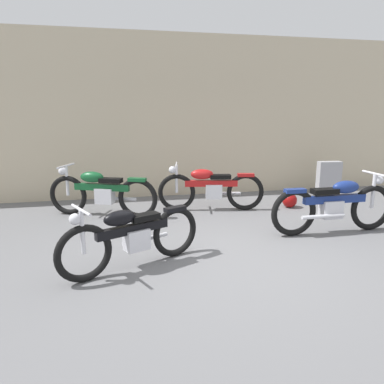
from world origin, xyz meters
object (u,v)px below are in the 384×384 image
at_px(stone_marker, 329,179).
at_px(motorcycle_blue, 335,205).
at_px(helmet, 290,200).
at_px(motorcycle_green, 101,192).
at_px(motorcycle_red, 210,188).
at_px(motorcycle_black, 132,236).

height_order(stone_marker, motorcycle_blue, motorcycle_blue).
relative_size(helmet, motorcycle_green, 0.15).
distance_m(motorcycle_red, motorcycle_green, 2.07).
bearing_deg(motorcycle_green, motorcycle_blue, 177.05).
bearing_deg(stone_marker, motorcycle_black, -146.85).
relative_size(motorcycle_red, motorcycle_blue, 0.97).
bearing_deg(motorcycle_red, motorcycle_blue, 143.42).
distance_m(helmet, motorcycle_blue, 1.62).
bearing_deg(stone_marker, motorcycle_blue, -120.13).
bearing_deg(stone_marker, motorcycle_green, -173.89).
bearing_deg(motorcycle_blue, stone_marker, 59.52).
distance_m(stone_marker, motorcycle_black, 5.41).
distance_m(helmet, motorcycle_red, 1.66).
bearing_deg(motorcycle_red, stone_marker, -158.75).
distance_m(stone_marker, motorcycle_blue, 2.62).
relative_size(stone_marker, motorcycle_blue, 0.38).
bearing_deg(motorcycle_blue, motorcycle_red, 132.60).
bearing_deg(motorcycle_black, stone_marker, -172.09).
height_order(helmet, motorcycle_red, motorcycle_red).
bearing_deg(motorcycle_black, motorcycle_blue, 166.93).
bearing_deg(motorcycle_green, helmet, -159.83).
bearing_deg(motorcycle_green, motorcycle_black, 122.73).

